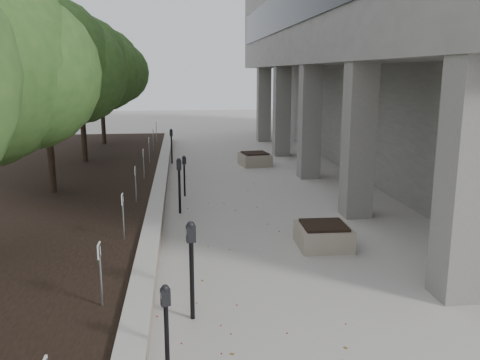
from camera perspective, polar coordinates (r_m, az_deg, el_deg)
ground at (r=7.56m, az=3.06°, el=-17.48°), size 90.00×90.00×0.00m
retaining_wall at (r=15.88m, az=-8.99°, el=-0.73°), size 0.39×26.00×0.50m
planting_bed at (r=16.46m, az=-21.87°, el=-1.19°), size 7.00×26.00×0.40m
crabapple_tree_3 at (r=14.94m, az=-21.12°, el=8.94°), size 4.60×4.00×5.44m
crabapple_tree_4 at (r=19.83m, az=-17.59°, el=9.76°), size 4.60×4.00×5.44m
crabapple_tree_5 at (r=24.76m, az=-15.45°, el=10.24°), size 4.60×4.00×5.44m
parking_sign_2 at (r=7.63m, az=-15.50°, el=-10.32°), size 0.04×0.22×0.96m
parking_sign_3 at (r=10.45m, az=-13.08°, el=-4.08°), size 0.04×0.22×0.96m
parking_sign_4 at (r=13.34m, az=-11.72°, el=-0.52°), size 0.04×0.22×0.96m
parking_sign_5 at (r=16.27m, az=-10.85°, el=1.77°), size 0.04×0.22×0.96m
parking_sign_6 at (r=19.23m, az=-10.24°, el=3.35°), size 0.04×0.22×0.96m
parking_sign_7 at (r=22.19m, az=-9.79°, el=4.52°), size 0.04×0.22×0.96m
parking_sign_8 at (r=25.17m, az=-9.45°, el=5.41°), size 0.04×0.22×0.96m
parking_meter_1 at (r=6.40m, az=-8.30°, el=-16.89°), size 0.15×0.13×1.29m
parking_meter_2 at (r=7.79m, az=-5.49°, el=-10.19°), size 0.18×0.14×1.57m
parking_meter_3 at (r=13.56m, az=-6.87°, el=-0.67°), size 0.15×0.11×1.51m
parking_meter_4 at (r=15.47m, az=-6.31°, el=0.45°), size 0.15×0.13×1.26m
parking_meter_5 at (r=21.17m, az=-7.75°, el=3.82°), size 0.15×0.12×1.46m
planter_front at (r=11.17m, az=9.45°, el=-6.19°), size 1.14×1.14×0.52m
planter_back at (r=20.61m, az=1.70°, el=2.40°), size 1.32×1.32×0.54m
berry_scatter at (r=12.11m, az=-1.42°, el=-5.81°), size 3.30×14.10×0.02m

